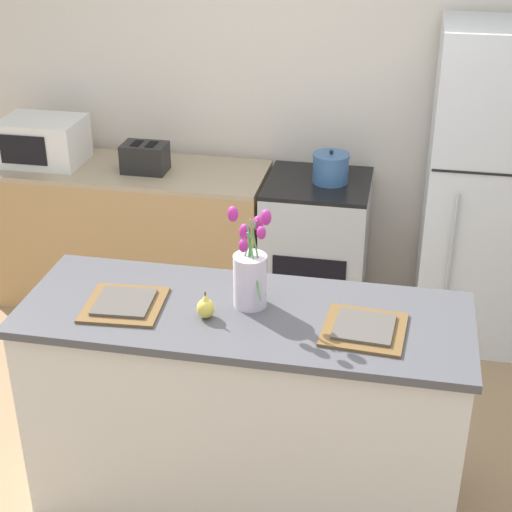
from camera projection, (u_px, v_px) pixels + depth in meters
ground_plane at (245, 492)px, 3.53m from camera, size 10.00×10.00×0.00m
back_wall at (313, 84)px, 4.67m from camera, size 5.20×0.08×2.70m
kitchen_island at (245, 407)px, 3.32m from camera, size 1.80×0.66×0.95m
back_counter at (132, 234)px, 4.91m from camera, size 1.68×0.60×0.89m
stove_range at (316, 250)px, 4.71m from camera, size 0.60×0.61×0.89m
refrigerator at (489, 191)px, 4.34m from camera, size 0.68×0.67×1.81m
flower_vase at (250, 273)px, 3.08m from camera, size 0.17×0.17×0.43m
pear_figurine at (206, 307)px, 3.04m from camera, size 0.07×0.07×0.11m
plate_setting_left at (124, 304)px, 3.13m from camera, size 0.33×0.33×0.02m
plate_setting_right at (364, 329)px, 2.97m from camera, size 0.33×0.33×0.02m
toaster at (145, 158)px, 4.62m from camera, size 0.28×0.18×0.17m
cooking_pot at (331, 168)px, 4.46m from camera, size 0.21×0.21×0.19m
microwave at (43, 141)px, 4.74m from camera, size 0.48×0.37×0.27m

